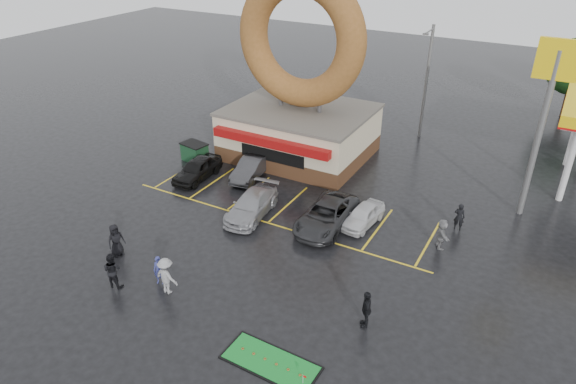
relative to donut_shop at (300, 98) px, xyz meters
The scene contains 20 objects.
ground 14.04m from the donut_shop, 76.98° to the right, with size 120.00×120.00×0.00m, color black.
donut_shop is the anchor object (origin of this frame).
shell_sign 16.29m from the donut_shop, ahead, with size 2.20×0.36×10.60m.
streetlight_left 9.87m from the donut_shop, 135.22° to the left, with size 0.40×2.21×9.00m.
streetlight_mid 10.59m from the donut_shop, 48.62° to the left, with size 0.40×2.21×9.00m.
tree_far_d 25.52m from the donut_shop, 48.22° to the left, with size 4.90×4.90×7.00m.
car_black 8.98m from the donut_shop, 121.51° to the right, with size 1.73×4.29×1.46m, color black.
car_dgrey 6.33m from the donut_shop, 102.75° to the right, with size 1.49×4.27×1.41m, color #2D2D2F.
car_silver 10.14m from the donut_shop, 79.70° to the right, with size 1.96×4.83×1.40m, color #949499.
car_grey 10.91m from the donut_shop, 52.86° to the right, with size 2.46×5.34×1.48m, color #2B2B2D.
car_white 11.28m from the donut_shop, 40.92° to the right, with size 1.44×3.58×1.22m, color silver.
person_blue 17.47m from the donut_shop, 85.86° to the right, with size 0.57×0.37×1.56m, color navy.
person_blackjkt 18.65m from the donut_shop, 91.93° to the right, with size 0.92×0.72×1.90m, color black.
person_hoodie 17.85m from the donut_shop, 83.33° to the right, with size 1.26×0.73×1.96m, color gray.
person_bystander 16.84m from the donut_shop, 98.54° to the right, with size 0.91×0.59×1.86m, color black.
person_cameraman 18.98m from the donut_shop, 52.67° to the right, with size 1.11×0.46×1.89m, color black.
person_walker_near 14.93m from the donut_shop, 29.24° to the right, with size 1.65×0.52×1.77m, color gray.
person_walker_far 14.36m from the donut_shop, 19.90° to the right, with size 0.62×0.41×1.70m, color black.
dumpster 8.74m from the donut_shop, 142.91° to the right, with size 1.80×1.20×1.30m, color #1B4829.
putting_green 21.21m from the donut_shop, 65.10° to the right, with size 4.14×1.86×0.52m.
Camera 1 is at (13.77, -18.75, 16.43)m, focal length 32.00 mm.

